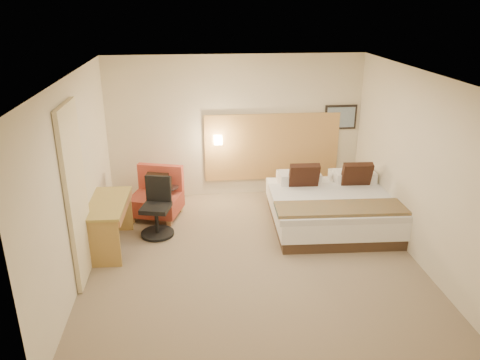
{
  "coord_description": "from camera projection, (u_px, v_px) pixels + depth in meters",
  "views": [
    {
      "loc": [
        -0.81,
        -6.07,
        3.62
      ],
      "look_at": [
        -0.12,
        0.54,
        1.04
      ],
      "focal_mm": 35.0,
      "sensor_mm": 36.0,
      "label": 1
    }
  ],
  "objects": [
    {
      "name": "wall_back",
      "position": [
        236.0,
        127.0,
        8.85
      ],
      "size": [
        4.8,
        0.02,
        2.7
      ],
      "primitive_type": "cube",
      "color": "beige",
      "rests_on": "floor"
    },
    {
      "name": "wall_front",
      "position": [
        288.0,
        269.0,
        4.2
      ],
      "size": [
        4.8,
        0.02,
        2.7
      ],
      "primitive_type": "cube",
      "color": "beige",
      "rests_on": "floor"
    },
    {
      "name": "side_table",
      "position": [
        166.0,
        199.0,
        8.31
      ],
      "size": [
        0.63,
        0.63,
        0.54
      ],
      "color": "white",
      "rests_on": "floor"
    },
    {
      "name": "lamp_shade",
      "position": [
        218.0,
        140.0,
        8.75
      ],
      "size": [
        0.15,
        0.15,
        0.15
      ],
      "primitive_type": "cube",
      "color": "#FFEDC6",
      "rests_on": "wall_back"
    },
    {
      "name": "ceiling",
      "position": [
        254.0,
        74.0,
        6.03
      ],
      "size": [
        4.8,
        5.0,
        0.02
      ],
      "primitive_type": "cube",
      "color": "silver",
      "rests_on": "floor"
    },
    {
      "name": "headboard_panel",
      "position": [
        272.0,
        147.0,
        9.03
      ],
      "size": [
        2.6,
        0.04,
        1.3
      ],
      "primitive_type": "cube",
      "color": "tan",
      "rests_on": "wall_back"
    },
    {
      "name": "wall_left",
      "position": [
        75.0,
        179.0,
        6.29
      ],
      "size": [
        0.02,
        5.0,
        2.7
      ],
      "primitive_type": "cube",
      "color": "beige",
      "rests_on": "floor"
    },
    {
      "name": "curtain",
      "position": [
        76.0,
        195.0,
        6.11
      ],
      "size": [
        0.06,
        0.9,
        2.42
      ],
      "primitive_type": "cube",
      "color": "beige",
      "rests_on": "wall_left"
    },
    {
      "name": "art_frame",
      "position": [
        341.0,
        117.0,
        8.96
      ],
      "size": [
        0.62,
        0.03,
        0.47
      ],
      "primitive_type": "cube",
      "color": "black",
      "rests_on": "wall_back"
    },
    {
      "name": "desk",
      "position": [
        110.0,
        212.0,
        7.08
      ],
      "size": [
        0.61,
        1.25,
        0.77
      ],
      "color": "#A08A3E",
      "rests_on": "floor"
    },
    {
      "name": "art_canvas",
      "position": [
        341.0,
        117.0,
        8.95
      ],
      "size": [
        0.54,
        0.01,
        0.39
      ],
      "primitive_type": "cube",
      "color": "slate",
      "rests_on": "wall_back"
    },
    {
      "name": "lamp_arm",
      "position": [
        218.0,
        139.0,
        8.81
      ],
      "size": [
        0.02,
        0.12,
        0.02
      ],
      "primitive_type": "cylinder",
      "rotation": [
        1.57,
        0.0,
        0.0
      ],
      "color": "white",
      "rests_on": "wall_back"
    },
    {
      "name": "menu_folder",
      "position": [
        168.0,
        182.0,
        8.12
      ],
      "size": [
        0.13,
        0.09,
        0.21
      ],
      "primitive_type": "cube",
      "rotation": [
        0.0,
        0.0,
        -0.38
      ],
      "color": "#382317",
      "rests_on": "side_table"
    },
    {
      "name": "desk_chair",
      "position": [
        157.0,
        212.0,
        7.57
      ],
      "size": [
        0.65,
        0.65,
        0.96
      ],
      "color": "black",
      "rests_on": "floor"
    },
    {
      "name": "bottle_a",
      "position": [
        161.0,
        180.0,
        8.23
      ],
      "size": [
        0.08,
        0.08,
        0.19
      ],
      "primitive_type": "cylinder",
      "rotation": [
        0.0,
        0.0,
        -0.38
      ],
      "color": "#9ABDEE",
      "rests_on": "side_table"
    },
    {
      "name": "bed",
      "position": [
        332.0,
        206.0,
        7.93
      ],
      "size": [
        2.17,
        2.12,
        1.02
      ],
      "color": "#3E2C1F",
      "rests_on": "floor"
    },
    {
      "name": "wall_right",
      "position": [
        418.0,
        167.0,
        6.76
      ],
      "size": [
        0.02,
        5.0,
        2.7
      ],
      "primitive_type": "cube",
      "color": "beige",
      "rests_on": "floor"
    },
    {
      "name": "floor",
      "position": [
        252.0,
        258.0,
        7.02
      ],
      "size": [
        4.8,
        5.0,
        0.02
      ],
      "primitive_type": "cube",
      "color": "#7C6B54",
      "rests_on": "ground"
    },
    {
      "name": "lounge_chair",
      "position": [
        157.0,
        197.0,
        8.26
      ],
      "size": [
        1.0,
        0.93,
        0.87
      ],
      "color": "#A77A4F",
      "rests_on": "floor"
    }
  ]
}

